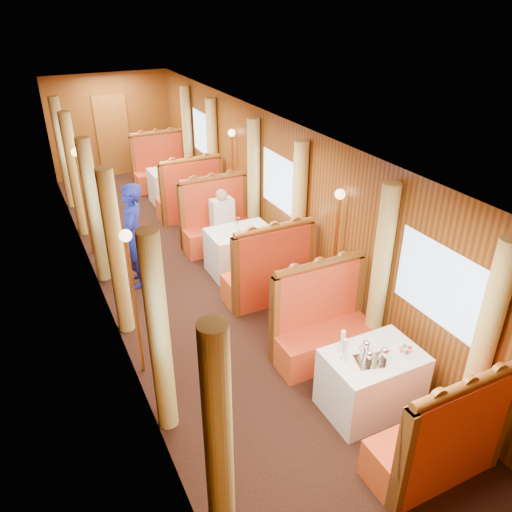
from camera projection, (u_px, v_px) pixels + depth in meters
floor at (199, 280)px, 8.21m from camera, size 3.00×12.00×0.01m
ceiling at (190, 129)px, 7.03m from camera, size 3.00×12.00×0.01m
wall_far at (112, 125)px, 12.37m from camera, size 3.00×0.01×2.50m
wall_left at (95, 229)px, 7.04m from camera, size 0.01×12.00×2.50m
wall_right at (281, 195)px, 8.21m from camera, size 0.01×12.00×2.50m
doorway_far at (113, 136)px, 12.46m from camera, size 0.80×0.04×2.00m
table_near at (371, 381)px, 5.56m from camera, size 1.05×0.72×0.75m
banquette_near_fwd at (438, 444)px, 4.74m from camera, size 1.30×0.55×1.34m
banquette_near_aft at (322, 329)px, 6.34m from camera, size 1.30×0.55×1.34m
table_mid at (240, 251)px, 8.33m from camera, size 1.05×0.72×0.75m
banquette_mid_fwd at (268, 276)px, 7.50m from camera, size 1.30×0.55×1.34m
banquette_mid_aft at (217, 225)px, 9.11m from camera, size 1.30×0.55×1.34m
table_far at (175, 186)px, 11.10m from camera, size 1.05×0.72×0.75m
banquette_far_fwd at (190, 199)px, 10.27m from camera, size 1.30×0.55×1.34m
banquette_far_aft at (161, 170)px, 11.87m from camera, size 1.30×0.55×1.34m
tea_tray at (372, 361)px, 5.28m from camera, size 0.40×0.35×0.01m
teapot_left at (369, 358)px, 5.24m from camera, size 0.16×0.13×0.12m
teapot_right at (384, 356)px, 5.27m from camera, size 0.18×0.15×0.14m
teapot_back at (366, 348)px, 5.38m from camera, size 0.17×0.14×0.13m
fruit_plate at (406, 350)px, 5.42m from camera, size 0.23×0.23×0.05m
cup_inboard at (345, 352)px, 5.27m from camera, size 0.08×0.08×0.26m
cup_outboard at (342, 343)px, 5.39m from camera, size 0.08×0.08×0.26m
rose_vase_mid at (238, 221)px, 8.06m from camera, size 0.06×0.06×0.36m
rose_vase_far at (173, 162)px, 10.83m from camera, size 0.06×0.06×0.36m
window_left_near at (171, 365)px, 4.18m from camera, size 0.01×1.20×0.90m
curtain_left_near_a at (219, 452)px, 3.74m from camera, size 0.22×0.22×2.35m
curtain_left_near_b at (159, 337)px, 4.97m from camera, size 0.22×0.22×2.35m
window_right_near at (437, 284)px, 5.34m from camera, size 0.01×1.20×0.90m
curtain_right_near_a at (483, 348)px, 4.81m from camera, size 0.22×0.22×2.35m
curtain_right_near_b at (380, 275)px, 6.05m from camera, size 0.22×0.22×2.35m
window_left_mid at (94, 215)px, 6.95m from camera, size 0.01×1.20×0.90m
curtain_left_mid_a at (116, 255)px, 6.50m from camera, size 0.22×0.22×2.35m
curtain_left_mid_b at (94, 213)px, 7.74m from camera, size 0.22×0.22×2.35m
window_right_mid at (280, 183)px, 8.11m from camera, size 0.01×1.20×0.90m
curtain_right_mid_a at (299, 217)px, 7.58m from camera, size 0.22×0.22×2.35m
curtain_right_mid_b at (254, 185)px, 8.81m from camera, size 0.22×0.22×2.35m
window_left_far at (61, 151)px, 9.72m from camera, size 0.01×1.20×0.90m
curtain_left_far_a at (75, 176)px, 9.27m from camera, size 0.22×0.22×2.35m
curtain_left_far_b at (63, 154)px, 10.50m from camera, size 0.22×0.22×2.35m
window_right_far at (203, 134)px, 10.87m from camera, size 0.01×1.20×0.90m
curtain_right_far_a at (213, 156)px, 10.35m from camera, size 0.22×0.22×2.35m
curtain_right_far_b at (188, 138)px, 11.58m from camera, size 0.22×0.22×2.35m
sconce_left_fore at (131, 275)px, 5.63m from camera, size 0.14×0.14×1.95m
sconce_right_fore at (337, 229)px, 6.72m from camera, size 0.14×0.14×1.95m
sconce_left_aft at (80, 181)px, 8.40m from camera, size 0.14×0.14×1.95m
sconce_right_aft at (232, 159)px, 9.49m from camera, size 0.14×0.14×1.95m
steward at (134, 236)px, 7.74m from camera, size 0.57×0.71×1.70m
passenger at (223, 215)px, 8.73m from camera, size 0.40×0.44×0.76m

